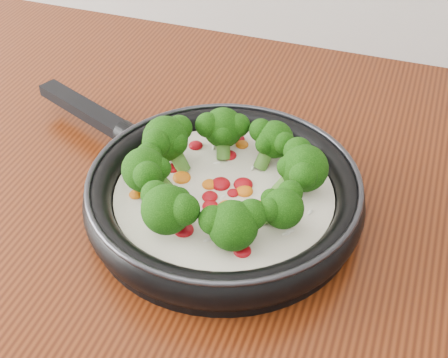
% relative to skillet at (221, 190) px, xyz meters
% --- Properties ---
extents(skillet, '(0.50, 0.40, 0.09)m').
position_rel_skillet_xyz_m(skillet, '(0.00, 0.00, 0.00)').
color(skillet, black).
rests_on(skillet, counter).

